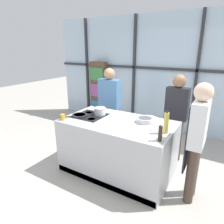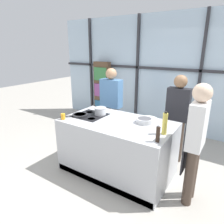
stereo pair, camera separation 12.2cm
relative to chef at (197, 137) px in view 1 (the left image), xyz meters
name	(u,v)px [view 1 (the left image)]	position (x,y,z in m)	size (l,w,h in m)	color
ground_plane	(117,170)	(-1.19, 0.05, -0.94)	(18.00, 18.00, 0.00)	#ADA89E
back_window_wall	(163,74)	(-1.19, 2.30, 0.47)	(6.40, 0.10, 2.80)	silver
bookshelf	(99,91)	(-2.99, 2.12, -0.11)	(0.49, 0.19, 1.65)	brown
demo_island	(117,147)	(-1.19, 0.05, -0.49)	(1.78, 1.02, 0.90)	#B7BABF
chef	(197,137)	(0.00, 0.00, 0.00)	(0.23, 0.40, 1.64)	#47382D
spectator_far_left	(109,102)	(-1.89, 0.93, -0.02)	(0.46, 0.23, 1.63)	#47382D
spectator_center_left	(176,113)	(-0.49, 0.93, -0.02)	(0.39, 0.22, 1.60)	#47382D
frying_pan	(79,115)	(-1.87, -0.09, -0.02)	(0.32, 0.43, 0.04)	#232326
saucepan	(100,111)	(-1.62, 0.17, 0.03)	(0.36, 0.24, 0.13)	silver
white_plate	(148,118)	(-0.82, 0.43, -0.03)	(0.28, 0.28, 0.01)	white
mixing_bowl	(145,120)	(-0.80, 0.23, 0.00)	(0.26, 0.26, 0.07)	silver
oil_bottle	(166,123)	(-0.40, -0.02, 0.12)	(0.07, 0.07, 0.32)	#E0CC4C
pepper_grinder	(160,133)	(-0.39, -0.29, 0.07)	(0.05, 0.05, 0.23)	#332319
juice_glass_near	(63,117)	(-1.98, -0.36, 0.01)	(0.07, 0.07, 0.10)	orange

